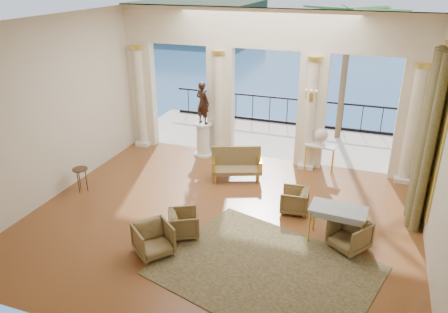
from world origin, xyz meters
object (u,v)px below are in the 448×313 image
at_px(side_table, 80,172).
at_px(armchair_c, 294,199).
at_px(statue, 203,103).
at_px(armchair_b, 349,233).
at_px(armchair_d, 184,222).
at_px(pedestal, 203,140).
at_px(game_table, 338,212).
at_px(console_table, 320,150).
at_px(settee, 236,164).
at_px(armchair_a, 153,238).

bearing_deg(side_table, armchair_c, 8.60).
bearing_deg(statue, armchair_c, 163.05).
xyz_separation_m(armchair_b, armchair_c, (-1.39, 1.14, -0.03)).
bearing_deg(armchair_b, armchair_d, -133.22).
bearing_deg(armchair_b, side_table, -147.31).
height_order(pedestal, statue, statue).
xyz_separation_m(armchair_c, armchair_d, (-2.11, -1.86, -0.00)).
bearing_deg(armchair_c, pedestal, -131.22).
xyz_separation_m(armchair_c, game_table, (1.10, -0.96, 0.40)).
height_order(armchair_b, console_table, console_table).
height_order(statue, console_table, statue).
bearing_deg(armchair_c, console_table, 170.18).
relative_size(armchair_b, pedestal, 0.67).
height_order(armchair_c, statue, statue).
bearing_deg(settee, armchair_c, -54.62).
relative_size(armchair_c, game_table, 0.54).
bearing_deg(game_table, armchair_d, -160.72).
bearing_deg(armchair_b, armchair_c, 175.77).
distance_m(armchair_d, pedestal, 4.58).
bearing_deg(armchair_a, settee, 31.82).
height_order(armchair_b, side_table, armchair_b).
distance_m(pedestal, console_table, 3.64).
height_order(armchair_c, armchair_d, armchair_c).
relative_size(armchair_a, statue, 0.57).
bearing_deg(armchair_c, armchair_d, -53.30).
height_order(armchair_a, game_table, game_table).
relative_size(pedestal, console_table, 1.19).
relative_size(settee, statue, 1.16).
bearing_deg(armchair_b, armchair_a, -122.67).
height_order(armchair_a, console_table, console_table).
bearing_deg(game_table, armchair_a, -150.20).
bearing_deg(settee, pedestal, 118.95).
bearing_deg(statue, game_table, 161.90).
xyz_separation_m(armchair_b, armchair_d, (-3.50, -0.72, -0.04)).
bearing_deg(armchair_d, pedestal, -12.66).
height_order(settee, side_table, settee).
xyz_separation_m(settee, side_table, (-3.66, -2.10, 0.11)).
height_order(armchair_c, side_table, armchair_c).
relative_size(armchair_c, side_table, 1.01).
relative_size(settee, pedestal, 1.40).
height_order(settee, console_table, settee).
height_order(settee, pedestal, pedestal).
height_order(armchair_c, pedestal, pedestal).
height_order(armchair_b, game_table, game_table).
bearing_deg(armchair_a, game_table, -24.41).
xyz_separation_m(armchair_d, game_table, (3.21, 0.90, 0.40)).
distance_m(armchair_a, armchair_c, 3.62).
height_order(console_table, side_table, console_table).
height_order(armchair_a, armchair_c, armchair_a).
relative_size(armchair_b, console_table, 0.80).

